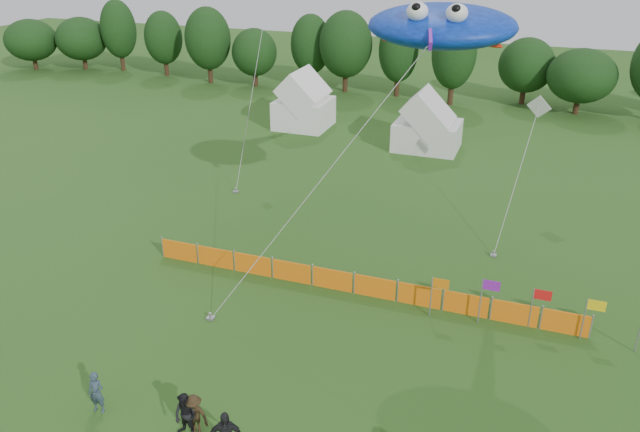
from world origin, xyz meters
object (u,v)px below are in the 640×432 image
(spectator_b, at_px, (186,416))
(spectator_c, at_px, (194,415))
(tent_left, at_px, (304,104))
(tent_right, at_px, (428,127))
(barrier_fence, at_px, (353,283))
(stingray_kite, at_px, (444,25))
(spectator_a, at_px, (96,393))

(spectator_b, relative_size, spectator_c, 1.09)
(tent_left, height_order, spectator_c, tent_left)
(tent_right, bearing_deg, spectator_c, -92.44)
(barrier_fence, xyz_separation_m, stingray_kite, (2.70, 2.69, 11.00))
(spectator_a, distance_m, spectator_c, 3.64)
(spectator_b, distance_m, stingray_kite, 17.50)
(spectator_a, relative_size, spectator_c, 1.03)
(stingray_kite, bearing_deg, spectator_c, -111.31)
(spectator_a, bearing_deg, spectator_c, -3.67)
(spectator_b, distance_m, spectator_c, 0.28)
(tent_left, distance_m, tent_right, 10.84)
(barrier_fence, xyz_separation_m, spectator_b, (-2.44, -10.19, 0.33))
(stingray_kite, bearing_deg, spectator_b, -111.79)
(tent_left, xyz_separation_m, barrier_fence, (11.55, -23.31, -1.40))
(tent_right, xyz_separation_m, spectator_c, (-1.33, -31.21, -0.94))
(spectator_a, xyz_separation_m, spectator_c, (3.64, 0.23, -0.02))
(barrier_fence, height_order, spectator_b, spectator_b)
(tent_left, relative_size, spectator_b, 2.58)
(tent_right, relative_size, spectator_b, 2.88)
(tent_right, xyz_separation_m, spectator_a, (-4.97, -31.44, -0.91))
(spectator_c, bearing_deg, tent_left, 106.35)
(tent_left, distance_m, spectator_a, 34.03)
(tent_left, bearing_deg, spectator_c, -74.39)
(spectator_b, bearing_deg, tent_right, 96.05)
(tent_left, height_order, barrier_fence, tent_left)
(spectator_a, height_order, stingray_kite, stingray_kite)
(spectator_a, distance_m, spectator_b, 3.44)
(spectator_b, bearing_deg, barrier_fence, 85.35)
(tent_right, distance_m, barrier_fence, 21.27)
(tent_left, height_order, stingray_kite, stingray_kite)
(tent_right, distance_m, spectator_a, 31.85)
(tent_right, bearing_deg, tent_left, 168.88)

